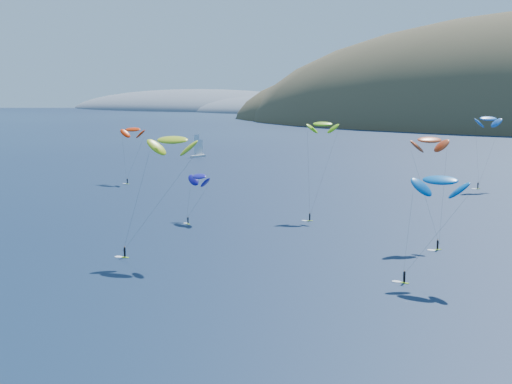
{
  "coord_description": "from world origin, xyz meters",
  "views": [
    {
      "loc": [
        63.13,
        -53.66,
        32.09
      ],
      "look_at": [
        -11.62,
        80.0,
        9.0
      ],
      "focal_mm": 50.0,
      "sensor_mm": 36.0,
      "label": 1
    }
  ],
  "objects": [
    {
      "name": "kitesurfer_2",
      "position": [
        -15.53,
        54.88,
        21.83
      ],
      "size": [
        12.38,
        10.36,
        24.56
      ],
      "rotation": [
        0.0,
        0.0,
        0.18
      ],
      "color": "#97DB18",
      "rests_on": "ground"
    },
    {
      "name": "sailboat",
      "position": [
        -114.95,
        211.5,
        0.94
      ],
      "size": [
        9.41,
        8.06,
        11.4
      ],
      "rotation": [
        0.0,
        0.0,
        -0.18
      ],
      "color": "silver",
      "rests_on": "ground"
    },
    {
      "name": "kitesurfer_4",
      "position": [
        17.44,
        176.98,
        21.58
      ],
      "size": [
        9.36,
        10.95,
        24.2
      ],
      "rotation": [
        0.0,
        0.0,
        0.83
      ],
      "color": "#97DB18",
      "rests_on": "ground"
    },
    {
      "name": "headland",
      "position": [
        -445.26,
        750.08,
        -3.36
      ],
      "size": [
        460.0,
        250.0,
        60.0
      ],
      "color": "slate",
      "rests_on": "ground"
    },
    {
      "name": "kitesurfer_10",
      "position": [
        -30.88,
        86.67,
        10.47
      ],
      "size": [
        8.66,
        9.89,
        12.68
      ],
      "rotation": [
        0.0,
        0.0,
        -0.44
      ],
      "color": "#97DB18",
      "rests_on": "ground"
    },
    {
      "name": "kitesurfer_9",
      "position": [
        23.22,
        90.29,
        20.9
      ],
      "size": [
        9.39,
        12.63,
        23.3
      ],
      "rotation": [
        0.0,
        0.0,
        0.82
      ],
      "color": "#97DB18",
      "rests_on": "ground"
    },
    {
      "name": "kitesurfer_5",
      "position": [
        32.95,
        62.42,
        16.53
      ],
      "size": [
        9.74,
        8.73,
        19.17
      ],
      "rotation": [
        0.0,
        0.0,
        -0.1
      ],
      "color": "#97DB18",
      "rests_on": "ground"
    },
    {
      "name": "ground",
      "position": [
        0.0,
        0.0,
        0.0
      ],
      "size": [
        2800.0,
        2800.0,
        0.0
      ],
      "primitive_type": "plane",
      "color": "black",
      "rests_on": "ground"
    },
    {
      "name": "kitesurfer_1",
      "position": [
        -88.69,
        133.62,
        17.31
      ],
      "size": [
        9.24,
        9.08,
        19.91
      ],
      "rotation": [
        0.0,
        0.0,
        0.01
      ],
      "color": "#97DB18",
      "rests_on": "ground"
    },
    {
      "name": "kitesurfer_3",
      "position": [
        -8.48,
        108.11,
        22.43
      ],
      "size": [
        8.25,
        14.01,
        24.6
      ],
      "rotation": [
        0.0,
        0.0,
        0.49
      ],
      "color": "#97DB18",
      "rests_on": "ground"
    }
  ]
}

